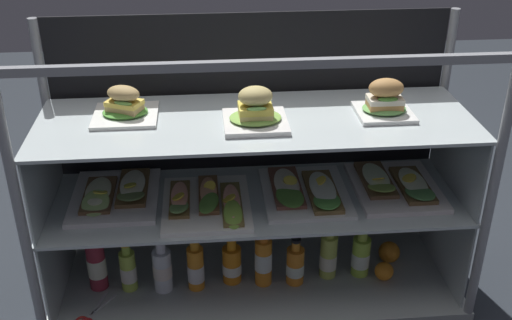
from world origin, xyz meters
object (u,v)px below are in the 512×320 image
(open_sandwich_tray_right_of_center, at_px, (306,191))
(kitchen_scissors, at_px, (89,317))
(juice_bottle_back_left, at_px, (295,265))
(juice_bottle_tucked_behind, at_px, (97,264))
(orange_fruit_near_left_post, at_px, (384,271))
(juice_bottle_near_post, at_px, (162,268))
(orange_fruit_beside_bottles, at_px, (389,252))
(open_sandwich_tray_far_left, at_px, (207,202))
(plated_roll_sandwich_far_right, at_px, (255,112))
(open_sandwich_tray_near_right_corner, at_px, (115,194))
(juice_bottle_front_right_end, at_px, (361,255))
(juice_bottle_front_second, at_px, (232,264))
(juice_bottle_front_fourth, at_px, (263,260))
(juice_bottle_back_right, at_px, (196,267))
(juice_bottle_front_left_end, at_px, (128,270))
(juice_bottle_front_middle, at_px, (328,255))
(plated_roll_sandwich_center, at_px, (125,107))
(open_sandwich_tray_left_of_center, at_px, (396,185))
(plated_roll_sandwich_right_of_center, at_px, (384,101))

(open_sandwich_tray_right_of_center, bearing_deg, kitchen_scissors, -168.30)
(juice_bottle_back_left, bearing_deg, juice_bottle_tucked_behind, 177.06)
(orange_fruit_near_left_post, bearing_deg, juice_bottle_back_left, 177.58)
(juice_bottle_near_post, xyz_separation_m, orange_fruit_beside_bottles, (0.87, 0.09, -0.05))
(kitchen_scissors, bearing_deg, open_sandwich_tray_far_left, 15.66)
(plated_roll_sandwich_far_right, bearing_deg, juice_bottle_near_post, 177.35)
(open_sandwich_tray_near_right_corner, xyz_separation_m, juice_bottle_front_right_end, (0.88, -0.04, -0.29))
(kitchen_scissors, bearing_deg, plated_roll_sandwich_far_right, 11.43)
(open_sandwich_tray_right_of_center, bearing_deg, juice_bottle_front_second, -179.92)
(juice_bottle_front_second, height_order, juice_bottle_back_left, juice_bottle_front_second)
(open_sandwich_tray_near_right_corner, relative_size, juice_bottle_front_right_end, 1.68)
(juice_bottle_front_fourth, bearing_deg, orange_fruit_beside_bottles, 9.86)
(plated_roll_sandwich_far_right, xyz_separation_m, juice_bottle_back_left, (0.15, 0.01, -0.62))
(open_sandwich_tray_right_of_center, height_order, orange_fruit_near_left_post, open_sandwich_tray_right_of_center)
(open_sandwich_tray_far_left, xyz_separation_m, juice_bottle_front_second, (0.08, 0.04, -0.29))
(open_sandwich_tray_right_of_center, bearing_deg, juice_bottle_near_post, -177.27)
(juice_bottle_back_right, bearing_deg, juice_bottle_front_left_end, 176.15)
(juice_bottle_front_left_end, distance_m, juice_bottle_front_middle, 0.74)
(open_sandwich_tray_right_of_center, bearing_deg, plated_roll_sandwich_center, 174.67)
(juice_bottle_near_post, bearing_deg, open_sandwich_tray_left_of_center, 2.58)
(open_sandwich_tray_near_right_corner, height_order, orange_fruit_beside_bottles, open_sandwich_tray_near_right_corner)
(plated_roll_sandwich_center, distance_m, juice_bottle_near_post, 0.61)
(juice_bottle_tucked_behind, xyz_separation_m, orange_fruit_beside_bottles, (1.10, 0.06, -0.06))
(plated_roll_sandwich_center, height_order, juice_bottle_front_second, plated_roll_sandwich_center)
(juice_bottle_front_left_end, distance_m, juice_bottle_near_post, 0.13)
(plated_roll_sandwich_center, xyz_separation_m, juice_bottle_tucked_behind, (-0.15, -0.05, -0.59))
(open_sandwich_tray_left_of_center, bearing_deg, plated_roll_sandwich_far_right, -173.96)
(plated_roll_sandwich_center, relative_size, kitchen_scissors, 1.11)
(plated_roll_sandwich_far_right, relative_size, plated_roll_sandwich_right_of_center, 1.12)
(orange_fruit_near_left_post, height_order, kitchen_scissors, orange_fruit_near_left_post)
(open_sandwich_tray_far_left, distance_m, kitchen_scissors, 0.57)
(open_sandwich_tray_far_left, relative_size, juice_bottle_tucked_behind, 1.45)
(juice_bottle_front_left_end, xyz_separation_m, juice_bottle_front_fourth, (0.49, -0.01, 0.02))
(plated_roll_sandwich_center, relative_size, open_sandwich_tray_right_of_center, 0.57)
(open_sandwich_tray_far_left, distance_m, juice_bottle_back_left, 0.43)
(plated_roll_sandwich_right_of_center, xyz_separation_m, juice_bottle_tucked_behind, (-1.00, 0.00, -0.60))
(orange_fruit_near_left_post, bearing_deg, juice_bottle_back_right, 178.72)
(open_sandwich_tray_right_of_center, height_order, juice_bottle_front_right_end, open_sandwich_tray_right_of_center)
(open_sandwich_tray_near_right_corner, bearing_deg, juice_bottle_near_post, -23.52)
(juice_bottle_front_left_end, height_order, juice_bottle_front_fourth, juice_bottle_front_fourth)
(orange_fruit_beside_bottles, distance_m, kitchen_scissors, 1.14)
(juice_bottle_front_left_end, xyz_separation_m, juice_bottle_back_left, (0.61, -0.02, -0.01))
(juice_bottle_front_left_end, relative_size, orange_fruit_beside_bottles, 2.43)
(juice_bottle_front_left_end, relative_size, juice_bottle_front_second, 0.98)
(open_sandwich_tray_left_of_center, height_order, juice_bottle_back_left, open_sandwich_tray_left_of_center)
(plated_roll_sandwich_far_right, bearing_deg, open_sandwich_tray_right_of_center, 12.55)
(plated_roll_sandwich_center, distance_m, kitchen_scissors, 0.74)
(open_sandwich_tray_near_right_corner, height_order, open_sandwich_tray_far_left, open_sandwich_tray_near_right_corner)
(juice_bottle_back_right, relative_size, juice_bottle_front_right_end, 1.05)
(plated_roll_sandwich_center, relative_size, juice_bottle_back_left, 1.09)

